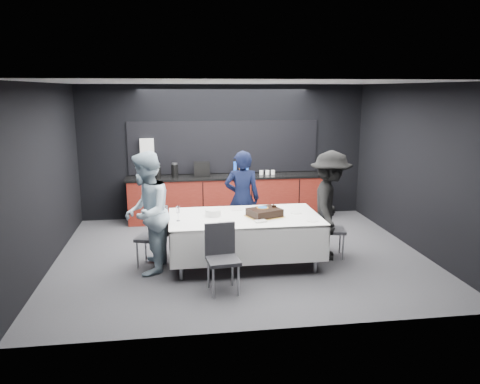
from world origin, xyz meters
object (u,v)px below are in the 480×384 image
champagne_flute (178,211)px  person_left (146,213)px  chair_left (156,233)px  plate_stack (213,213)px  cake_assembly (265,213)px  chair_right (327,225)px  chair_near (222,253)px  person_right (330,205)px  party_table (245,225)px  person_center (242,199)px

champagne_flute → person_left: bearing=176.8°
champagne_flute → chair_left: 0.58m
person_left → plate_stack: bearing=107.1°
person_left → cake_assembly: bearing=97.7°
chair_right → chair_near: bearing=-149.6°
cake_assembly → chair_near: (-0.75, -0.85, -0.31)m
chair_left → chair_near: 1.38m
champagne_flute → chair_near: size_ratio=0.24×
cake_assembly → chair_left: bearing=173.5°
plate_stack → person_right: (1.88, 0.03, 0.05)m
plate_stack → champagne_flute: bearing=-158.9°
chair_right → party_table: bearing=-173.9°
person_center → person_left: person_left is taller
cake_assembly → plate_stack: (-0.78, 0.15, -0.01)m
plate_stack → chair_near: 1.04m
cake_assembly → person_right: 1.12m
champagne_flute → person_left: 0.46m
party_table → person_right: (1.40, 0.10, 0.23)m
champagne_flute → person_left: person_left is taller
person_left → person_center: bearing=129.3°
person_center → person_right: bearing=154.1°
champagne_flute → chair_right: size_ratio=0.24×
party_table → cake_assembly: (0.30, -0.08, 0.20)m
chair_right → person_left: size_ratio=0.51×
chair_left → champagne_flute: bearing=-35.5°
party_table → person_left: bearing=-175.7°
champagne_flute → chair_right: (2.41, 0.28, -0.40)m
party_table → chair_right: size_ratio=2.51×
chair_near → person_right: 2.15m
cake_assembly → person_center: size_ratio=0.37×
person_left → champagne_flute: bearing=93.5°
plate_stack → champagne_flute: 0.59m
party_table → chair_near: chair_near is taller
champagne_flute → person_center: 1.52m
champagne_flute → person_right: person_right is taller
party_table → chair_near: size_ratio=2.51×
party_table → person_center: bearing=84.0°
chair_left → chair_near: (0.91, -1.04, 0.00)m
cake_assembly → person_right: person_right is taller
party_table → champagne_flute: bearing=-172.4°
plate_stack → person_right: size_ratio=0.14×
chair_left → person_left: person_left is taller
chair_right → person_left: (-2.87, -0.26, 0.38)m
cake_assembly → chair_right: bearing=11.9°
party_table → champagne_flute: (-1.02, -0.14, 0.30)m
chair_near → person_right: (1.86, 1.03, 0.34)m
cake_assembly → chair_left: size_ratio=0.67×
cake_assembly → chair_near: size_ratio=0.67×
cake_assembly → plate_stack: bearing=168.8°
chair_right → person_center: (-1.29, 0.75, 0.31)m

